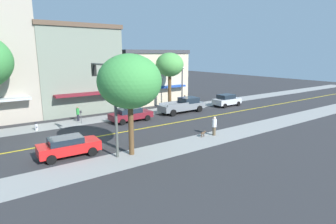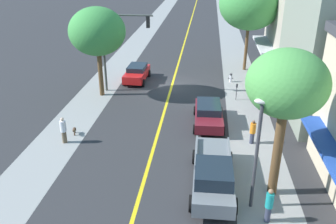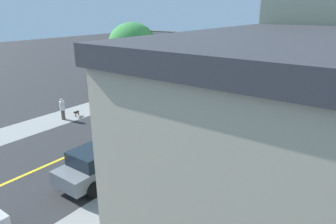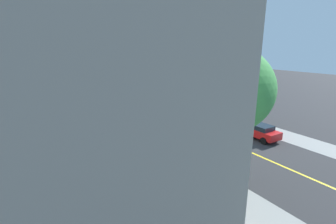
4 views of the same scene
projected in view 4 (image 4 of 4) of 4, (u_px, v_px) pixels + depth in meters
name	position (u px, v px, depth m)	size (l,w,h in m)	color
ground_plane	(227.00, 142.00, 22.97)	(140.00, 140.00, 0.00)	#2D2D30
sidewalk_left	(173.00, 158.00, 19.73)	(3.08, 126.00, 0.01)	gray
sidewalk_right	(268.00, 130.00, 26.21)	(3.08, 126.00, 0.01)	gray
road_centerline_stripe	(227.00, 142.00, 22.97)	(0.20, 126.00, 0.00)	yellow
tan_rowhouse	(62.00, 76.00, 9.37)	(12.62, 9.78, 15.30)	#A39989
pale_office_building	(42.00, 95.00, 17.75)	(12.81, 9.98, 10.57)	gray
brick_apartment_block	(32.00, 92.00, 26.78)	(11.77, 10.45, 7.69)	beige
street_tree_left_near	(104.00, 72.00, 30.25)	(3.60, 3.60, 7.31)	brown
street_tree_right_corner	(246.00, 79.00, 26.91)	(4.44, 4.44, 7.19)	brown
street_tree_left_far	(219.00, 89.00, 13.27)	(5.84, 5.84, 8.98)	brown
fire_hydrant	(193.00, 157.00, 18.90)	(0.44, 0.24, 0.82)	silver
parking_meter	(162.00, 135.00, 22.19)	(0.12, 0.18, 1.35)	#4C4C51
traffic_light_mast	(246.00, 88.00, 25.57)	(4.25, 0.32, 6.93)	#474C47
street_lamp	(110.00, 87.00, 32.39)	(0.70, 0.36, 5.50)	#38383D
red_sedan_right_curb	(258.00, 131.00, 23.81)	(2.05, 4.23, 1.44)	red
maroon_sedan_left_curb	(157.00, 120.00, 27.14)	(2.18, 4.65, 1.47)	maroon
silver_sedan_left_curb	(110.00, 97.00, 39.26)	(2.08, 4.14, 1.65)	#B7BABF
grey_pickup_truck	(128.00, 106.00, 33.02)	(2.24, 6.08, 1.82)	slate
pedestrian_green_shirt	(149.00, 138.00, 21.60)	(0.33, 0.33, 1.57)	black
pedestrian_white_shirt	(198.00, 103.00, 34.78)	(0.39, 0.39, 1.72)	brown
pedestrian_orange_shirt	(125.00, 118.00, 27.72)	(0.36, 0.36, 1.58)	#33384C
pedestrian_teal_shirt	(105.00, 105.00, 33.53)	(0.35, 0.35, 1.72)	#33384C
small_dog	(201.00, 109.00, 33.91)	(0.38, 0.67, 0.50)	#4C3828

